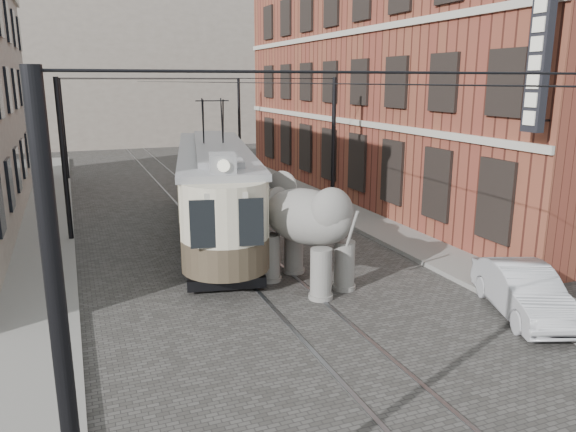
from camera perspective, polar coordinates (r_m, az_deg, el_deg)
name	(u,v)px	position (r m, az deg, el deg)	size (l,w,h in m)	color
ground	(267,274)	(17.21, -2.22, -6.07)	(120.00, 120.00, 0.00)	#43413E
tram_rails	(267,274)	(17.20, -2.22, -6.03)	(1.54, 80.00, 0.02)	slate
sidewalk_right	(428,251)	(19.89, 14.33, -3.50)	(2.00, 60.00, 0.15)	slate
sidewalk_left	(39,302)	(16.37, -24.44, -8.15)	(2.00, 60.00, 0.15)	slate
brick_building	(411,78)	(29.26, 12.67, 13.81)	(8.00, 26.00, 12.00)	brown
distant_block	(124,68)	(55.54, -16.68, 14.48)	(28.00, 10.00, 14.00)	gray
catenary	(217,158)	(21.11, -7.38, 5.96)	(11.00, 30.20, 6.00)	black
tram	(214,168)	(21.41, -7.65, 4.95)	(2.69, 13.06, 5.18)	beige
elephant	(307,233)	(15.90, 1.96, -1.73)	(2.86, 5.20, 3.18)	slate
parked_car	(524,291)	(15.38, 23.27, -7.15)	(1.38, 3.92, 1.29)	#A8A8AD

